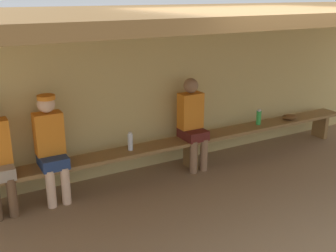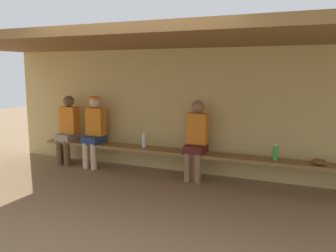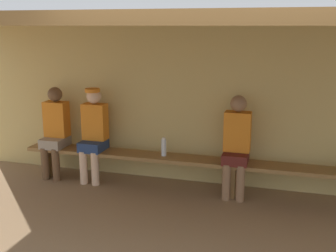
{
  "view_description": "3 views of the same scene",
  "coord_description": "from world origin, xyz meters",
  "px_view_note": "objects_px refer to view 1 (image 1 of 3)",
  "views": [
    {
      "loc": [
        -3.03,
        -3.17,
        2.49
      ],
      "look_at": [
        -0.48,
        1.37,
        0.78
      ],
      "focal_mm": 43.68,
      "sensor_mm": 36.0,
      "label": 1
    },
    {
      "loc": [
        1.92,
        -4.01,
        1.82
      ],
      "look_at": [
        -0.29,
        1.1,
        0.95
      ],
      "focal_mm": 38.32,
      "sensor_mm": 36.0,
      "label": 2
    },
    {
      "loc": [
        0.61,
        -3.68,
        2.2
      ],
      "look_at": [
        -0.86,
        1.41,
        0.92
      ],
      "focal_mm": 44.51,
      "sensor_mm": 36.0,
      "label": 3
    }
  ],
  "objects_px": {
    "water_bottle_clear": "(259,117)",
    "baseball_glove_dark_brown": "(290,117)",
    "player_in_blue": "(192,120)",
    "water_bottle_green": "(130,142)",
    "bench": "(191,143)",
    "player_near_post": "(51,144)"
  },
  "relations": [
    {
      "from": "bench",
      "to": "water_bottle_clear",
      "type": "bearing_deg",
      "value": 1.04
    },
    {
      "from": "player_near_post",
      "to": "water_bottle_green",
      "type": "bearing_deg",
      "value": 0.1
    },
    {
      "from": "bench",
      "to": "player_in_blue",
      "type": "distance_m",
      "value": 0.34
    },
    {
      "from": "player_near_post",
      "to": "water_bottle_green",
      "type": "xyz_separation_m",
      "value": [
        1.05,
        0.0,
        -0.16
      ]
    },
    {
      "from": "water_bottle_clear",
      "to": "player_in_blue",
      "type": "bearing_deg",
      "value": -179.07
    },
    {
      "from": "player_in_blue",
      "to": "water_bottle_green",
      "type": "height_order",
      "value": "player_in_blue"
    },
    {
      "from": "player_in_blue",
      "to": "baseball_glove_dark_brown",
      "type": "bearing_deg",
      "value": -1.26
    },
    {
      "from": "player_near_post",
      "to": "water_bottle_green",
      "type": "relative_size",
      "value": 5.25
    },
    {
      "from": "player_in_blue",
      "to": "water_bottle_green",
      "type": "xyz_separation_m",
      "value": [
        -0.98,
        0.0,
        -0.15
      ]
    },
    {
      "from": "bench",
      "to": "player_near_post",
      "type": "bearing_deg",
      "value": 179.9
    },
    {
      "from": "bench",
      "to": "player_in_blue",
      "type": "bearing_deg",
      "value": 6.97
    },
    {
      "from": "bench",
      "to": "player_near_post",
      "type": "distance_m",
      "value": 2.04
    },
    {
      "from": "bench",
      "to": "water_bottle_clear",
      "type": "distance_m",
      "value": 1.32
    },
    {
      "from": "baseball_glove_dark_brown",
      "to": "player_near_post",
      "type": "bearing_deg",
      "value": -150.54
    },
    {
      "from": "water_bottle_clear",
      "to": "baseball_glove_dark_brown",
      "type": "distance_m",
      "value": 0.63
    },
    {
      "from": "player_in_blue",
      "to": "baseball_glove_dark_brown",
      "type": "relative_size",
      "value": 5.56
    },
    {
      "from": "bench",
      "to": "water_bottle_clear",
      "type": "relative_size",
      "value": 24.37
    },
    {
      "from": "water_bottle_clear",
      "to": "baseball_glove_dark_brown",
      "type": "xyz_separation_m",
      "value": [
        0.62,
        -0.06,
        -0.07
      ]
    },
    {
      "from": "player_in_blue",
      "to": "baseball_glove_dark_brown",
      "type": "height_order",
      "value": "player_in_blue"
    },
    {
      "from": "bench",
      "to": "water_bottle_clear",
      "type": "height_order",
      "value": "water_bottle_clear"
    },
    {
      "from": "bench",
      "to": "baseball_glove_dark_brown",
      "type": "xyz_separation_m",
      "value": [
        1.93,
        -0.04,
        0.12
      ]
    },
    {
      "from": "bench",
      "to": "baseball_glove_dark_brown",
      "type": "distance_m",
      "value": 1.93
    }
  ]
}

